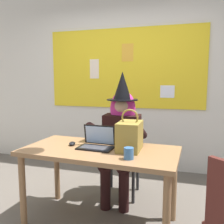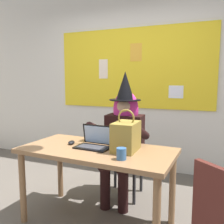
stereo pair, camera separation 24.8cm
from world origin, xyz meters
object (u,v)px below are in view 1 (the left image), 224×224
desk_main (100,159)px  laptop (97,143)px  coffee_mug (129,153)px  person_costumed (121,130)px  computer_mouse (72,143)px  chair_at_desk (123,152)px  handbag (130,136)px

desk_main → laptop: bearing=136.6°
laptop → coffee_mug: (0.36, -0.25, 0.00)m
desk_main → person_costumed: person_costumed is taller
computer_mouse → coffee_mug: 0.67m
chair_at_desk → computer_mouse: (-0.35, -0.66, 0.25)m
chair_at_desk → person_costumed: bearing=0.4°
chair_at_desk → handbag: (0.22, -0.67, 0.37)m
computer_mouse → laptop: bearing=-17.3°
desk_main → computer_mouse: bearing=171.0°
desk_main → chair_at_desk: (0.05, 0.71, -0.14)m
chair_at_desk → coffee_mug: bearing=14.4°
handbag → person_costumed: bearing=111.6°
desk_main → person_costumed: bearing=84.5°
chair_at_desk → desk_main: bearing=-6.0°
coffee_mug → chair_at_desk: bearing=106.3°
desk_main → laptop: laptop is taller
handbag → computer_mouse: bearing=179.4°
desk_main → handbag: 0.36m
laptop → computer_mouse: (-0.26, 0.01, -0.03)m
chair_at_desk → computer_mouse: bearing=-30.0°
chair_at_desk → coffee_mug: chair_at_desk is taller
chair_at_desk → computer_mouse: 0.79m
handbag → desk_main: bearing=-171.4°
person_costumed → handbag: bearing=19.6°
chair_at_desk → person_costumed: person_costumed is taller
handbag → chair_at_desk: bearing=108.3°
person_costumed → chair_at_desk: bearing=-179.7°
desk_main → handbag: size_ratio=3.88×
computer_mouse → coffee_mug: (0.62, -0.26, 0.03)m
handbag → coffee_mug: handbag is taller
laptop → handbag: 0.32m
person_costumed → computer_mouse: size_ratio=14.14×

